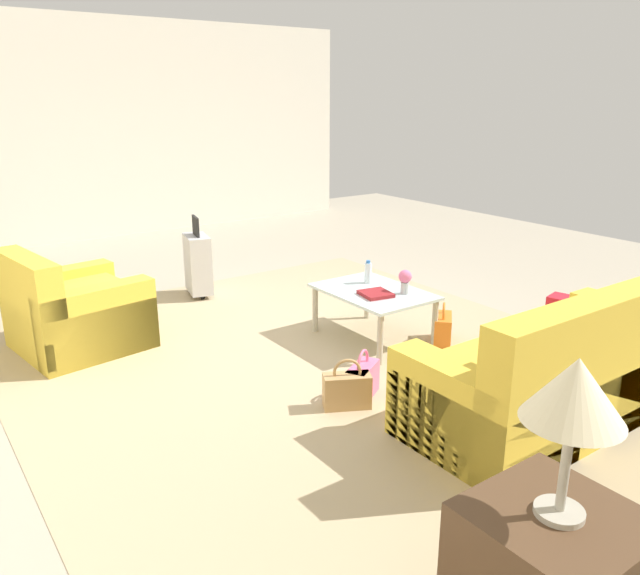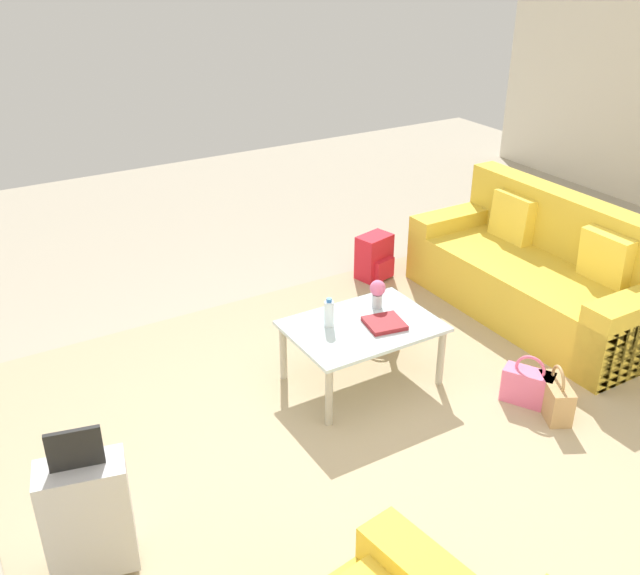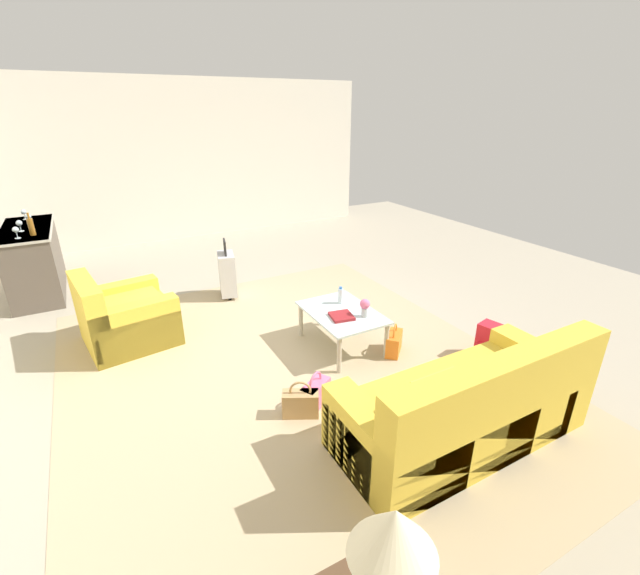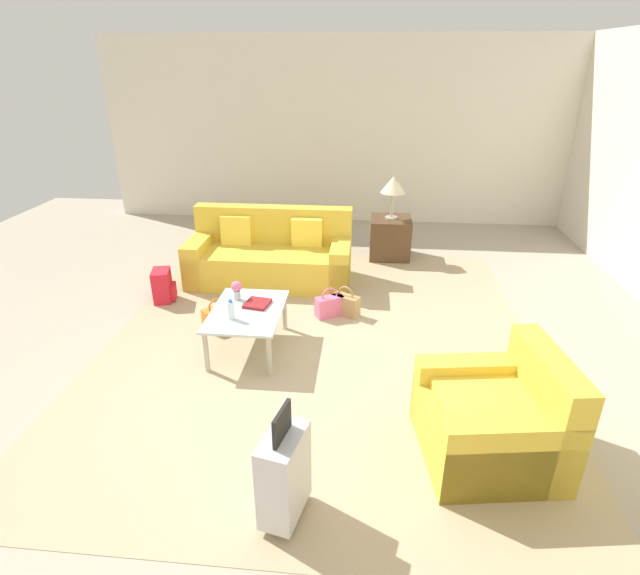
{
  "view_description": "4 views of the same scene",
  "coord_description": "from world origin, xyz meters",
  "px_view_note": "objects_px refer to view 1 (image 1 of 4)",
  "views": [
    {
      "loc": [
        -4.25,
        2.8,
        2.04
      ],
      "look_at": [
        -0.66,
        0.25,
        0.67
      ],
      "focal_mm": 35.0,
      "sensor_mm": 36.0,
      "label": 1
    },
    {
      "loc": [
        1.93,
        2.87,
        2.8
      ],
      "look_at": [
        0.13,
        -0.16,
        1.01
      ],
      "focal_mm": 40.0,
      "sensor_mm": 36.0,
      "label": 2
    },
    {
      "loc": [
        -4.04,
        1.77,
        2.55
      ],
      "look_at": [
        -0.36,
        -0.24,
        0.78
      ],
      "focal_mm": 24.0,
      "sensor_mm": 36.0,
      "label": 3
    },
    {
      "loc": [
        3.9,
        0.65,
        2.71
      ],
      "look_at": [
        0.15,
        0.28,
        0.98
      ],
      "focal_mm": 28.0,
      "sensor_mm": 36.0,
      "label": 4
    }
  ],
  "objects_px": {
    "water_bottle": "(368,273)",
    "handbag_tan": "(347,390)",
    "table_lamp": "(575,394)",
    "backpack_red": "(565,321)",
    "couch": "(566,376)",
    "flower_vase": "(405,280)",
    "handbag_pink": "(362,380)",
    "coffee_table": "(374,297)",
    "handbag_orange": "(443,328)",
    "coffee_table_book": "(376,294)",
    "armchair": "(71,315)",
    "suitcase_silver": "(198,263)"
  },
  "relations": [
    {
      "from": "water_bottle",
      "to": "handbag_tan",
      "type": "xyz_separation_m",
      "value": [
        -1.05,
        1.04,
        -0.41
      ]
    },
    {
      "from": "table_lamp",
      "to": "backpack_red",
      "type": "bearing_deg",
      "value": -57.21
    },
    {
      "from": "table_lamp",
      "to": "couch",
      "type": "bearing_deg",
      "value": -57.94
    },
    {
      "from": "flower_vase",
      "to": "handbag_pink",
      "type": "bearing_deg",
      "value": 122.13
    },
    {
      "from": "coffee_table",
      "to": "handbag_tan",
      "type": "bearing_deg",
      "value": 132.0
    },
    {
      "from": "water_bottle",
      "to": "handbag_orange",
      "type": "distance_m",
      "value": 0.8
    },
    {
      "from": "couch",
      "to": "coffee_table_book",
      "type": "relative_size",
      "value": 8.69
    },
    {
      "from": "coffee_table",
      "to": "flower_vase",
      "type": "bearing_deg",
      "value": -145.71
    },
    {
      "from": "armchair",
      "to": "table_lamp",
      "type": "height_order",
      "value": "table_lamp"
    },
    {
      "from": "armchair",
      "to": "water_bottle",
      "type": "height_order",
      "value": "armchair"
    },
    {
      "from": "coffee_table_book",
      "to": "handbag_tan",
      "type": "distance_m",
      "value": 1.18
    },
    {
      "from": "water_bottle",
      "to": "table_lamp",
      "type": "xyz_separation_m",
      "value": [
        -3.0,
        1.6,
        0.53
      ]
    },
    {
      "from": "suitcase_silver",
      "to": "couch",
      "type": "bearing_deg",
      "value": -168.1
    },
    {
      "from": "flower_vase",
      "to": "handbag_tan",
      "type": "bearing_deg",
      "value": 119.92
    },
    {
      "from": "suitcase_silver",
      "to": "handbag_orange",
      "type": "xyz_separation_m",
      "value": [
        -2.4,
        -1.14,
        -0.23
      ]
    },
    {
      "from": "armchair",
      "to": "handbag_tan",
      "type": "distance_m",
      "value": 2.47
    },
    {
      "from": "coffee_table",
      "to": "table_lamp",
      "type": "height_order",
      "value": "table_lamp"
    },
    {
      "from": "couch",
      "to": "table_lamp",
      "type": "bearing_deg",
      "value": 122.06
    },
    {
      "from": "suitcase_silver",
      "to": "handbag_orange",
      "type": "distance_m",
      "value": 2.67
    },
    {
      "from": "handbag_pink",
      "to": "water_bottle",
      "type": "bearing_deg",
      "value": -40.97
    },
    {
      "from": "suitcase_silver",
      "to": "handbag_pink",
      "type": "bearing_deg",
      "value": 178.73
    },
    {
      "from": "couch",
      "to": "suitcase_silver",
      "type": "height_order",
      "value": "couch"
    },
    {
      "from": "water_bottle",
      "to": "backpack_red",
      "type": "xyz_separation_m",
      "value": [
        -1.2,
        -1.19,
        -0.35
      ]
    },
    {
      "from": "couch",
      "to": "water_bottle",
      "type": "height_order",
      "value": "couch"
    },
    {
      "from": "couch",
      "to": "water_bottle",
      "type": "distance_m",
      "value": 2.01
    },
    {
      "from": "handbag_tan",
      "to": "backpack_red",
      "type": "height_order",
      "value": "backpack_red"
    },
    {
      "from": "handbag_orange",
      "to": "handbag_tan",
      "type": "bearing_deg",
      "value": 107.9
    },
    {
      "from": "table_lamp",
      "to": "handbag_pink",
      "type": "distance_m",
      "value": 2.34
    },
    {
      "from": "couch",
      "to": "backpack_red",
      "type": "height_order",
      "value": "couch"
    },
    {
      "from": "handbag_orange",
      "to": "backpack_red",
      "type": "xyz_separation_m",
      "value": [
        -0.6,
        -0.85,
        0.06
      ]
    },
    {
      "from": "coffee_table_book",
      "to": "handbag_tan",
      "type": "xyz_separation_m",
      "value": [
        -0.73,
        0.86,
        -0.33
      ]
    },
    {
      "from": "coffee_table",
      "to": "flower_vase",
      "type": "relative_size",
      "value": 4.79
    },
    {
      "from": "coffee_table",
      "to": "handbag_tan",
      "type": "distance_m",
      "value": 1.3
    },
    {
      "from": "table_lamp",
      "to": "handbag_orange",
      "type": "height_order",
      "value": "table_lamp"
    },
    {
      "from": "flower_vase",
      "to": "handbag_tan",
      "type": "distance_m",
      "value": 1.34
    },
    {
      "from": "table_lamp",
      "to": "coffee_table_book",
      "type": "bearing_deg",
      "value": -27.92
    },
    {
      "from": "armchair",
      "to": "table_lamp",
      "type": "relative_size",
      "value": 1.73
    },
    {
      "from": "handbag_pink",
      "to": "table_lamp",
      "type": "bearing_deg",
      "value": 159.81
    },
    {
      "from": "handbag_pink",
      "to": "coffee_table_book",
      "type": "bearing_deg",
      "value": -45.39
    },
    {
      "from": "coffee_table_book",
      "to": "couch",
      "type": "bearing_deg",
      "value": -163.6
    },
    {
      "from": "armchair",
      "to": "table_lamp",
      "type": "distance_m",
      "value": 4.22
    },
    {
      "from": "coffee_table_book",
      "to": "backpack_red",
      "type": "bearing_deg",
      "value": -112.51
    },
    {
      "from": "suitcase_silver",
      "to": "handbag_tan",
      "type": "height_order",
      "value": "suitcase_silver"
    },
    {
      "from": "suitcase_silver",
      "to": "flower_vase",
      "type": "bearing_deg",
      "value": -159.05
    },
    {
      "from": "couch",
      "to": "coffee_table",
      "type": "height_order",
      "value": "couch"
    },
    {
      "from": "water_bottle",
      "to": "suitcase_silver",
      "type": "relative_size",
      "value": 0.24
    },
    {
      "from": "table_lamp",
      "to": "backpack_red",
      "type": "height_order",
      "value": "table_lamp"
    },
    {
      "from": "table_lamp",
      "to": "backpack_red",
      "type": "relative_size",
      "value": 1.53
    },
    {
      "from": "handbag_pink",
      "to": "armchair",
      "type": "bearing_deg",
      "value": 34.05
    },
    {
      "from": "water_bottle",
      "to": "handbag_pink",
      "type": "distance_m",
      "value": 1.38
    }
  ]
}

